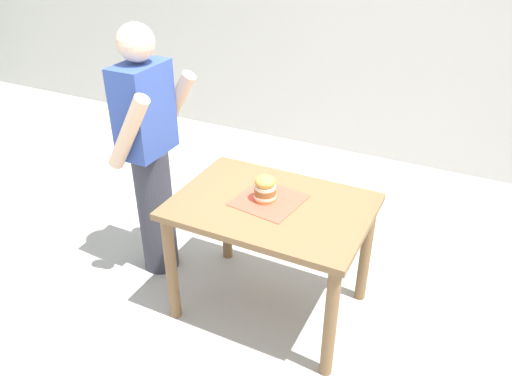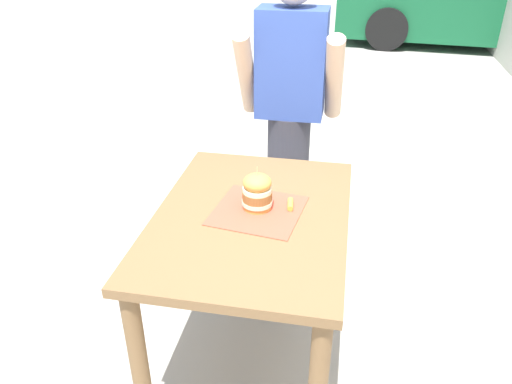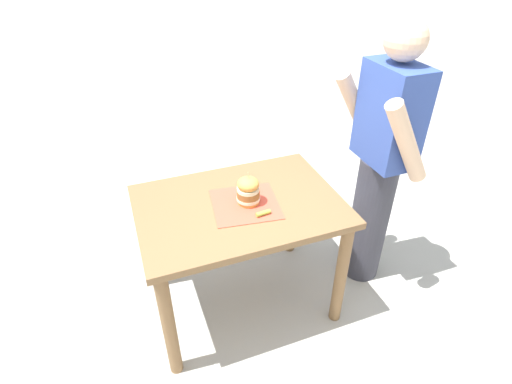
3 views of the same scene
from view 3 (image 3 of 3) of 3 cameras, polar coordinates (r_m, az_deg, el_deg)
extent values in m
plane|color=#ADAAA3|center=(2.72, -2.04, -15.03)|extent=(80.00, 80.00, 0.00)
cube|color=brown|center=(2.20, -2.44, -2.02)|extent=(0.79, 1.12, 0.04)
cylinder|color=brown|center=(2.64, -15.00, -6.99)|extent=(0.07, 0.07, 0.74)
cylinder|color=brown|center=(2.17, -12.34, -18.18)|extent=(0.07, 0.07, 0.74)
cylinder|color=brown|center=(2.84, 5.12, -2.50)|extent=(0.07, 0.07, 0.74)
cylinder|color=brown|center=(2.40, 12.05, -11.48)|extent=(0.07, 0.07, 0.74)
cube|color=#D64C38|center=(2.18, -1.53, -1.71)|extent=(0.40, 0.40, 0.00)
cylinder|color=gold|center=(2.18, -1.10, -1.25)|extent=(0.12, 0.12, 0.02)
cylinder|color=beige|center=(2.17, -1.11, -0.83)|extent=(0.13, 0.13, 0.02)
cylinder|color=brown|center=(2.16, -1.12, -0.20)|extent=(0.12, 0.12, 0.04)
cylinder|color=beige|center=(2.14, -1.12, 0.44)|extent=(0.12, 0.12, 0.02)
ellipsoid|color=gold|center=(2.12, -1.13, 1.14)|extent=(0.12, 0.12, 0.07)
cylinder|color=#D1B77F|center=(2.10, -1.15, 2.20)|extent=(0.00, 0.00, 0.05)
cylinder|color=#8EA83D|center=(2.09, 1.03, -3.04)|extent=(0.03, 0.08, 0.02)
cylinder|color=#33333D|center=(2.70, 15.88, -3.84)|extent=(0.24, 0.24, 0.90)
cube|color=#334C9E|center=(2.35, 18.66, 10.39)|extent=(0.36, 0.22, 0.56)
sphere|color=beige|center=(2.23, 20.63, 19.79)|extent=(0.22, 0.22, 0.22)
cylinder|color=beige|center=(2.50, 14.20, 11.32)|extent=(0.09, 0.34, 0.50)
cylinder|color=beige|center=(2.17, 20.72, 6.58)|extent=(0.09, 0.34, 0.50)
camera|label=1|loc=(3.92, -33.03, 33.02)|focal=35.00mm
camera|label=2|loc=(1.80, -63.07, 9.99)|focal=35.00mm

